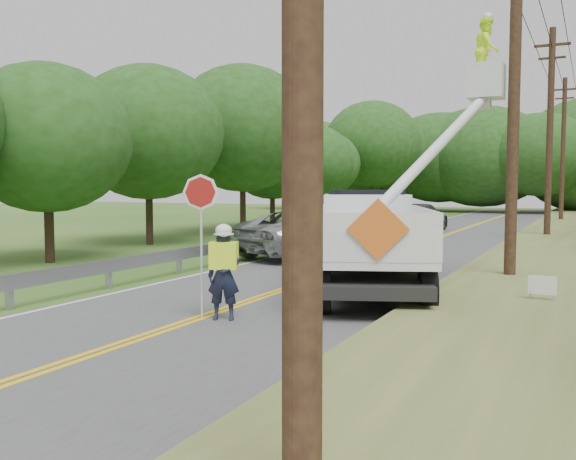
% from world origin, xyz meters
% --- Properties ---
extents(ground, '(140.00, 140.00, 0.00)m').
position_xyz_m(ground, '(0.00, 0.00, 0.00)').
color(ground, '#29551A').
rests_on(ground, ground).
extents(road, '(7.20, 96.00, 0.03)m').
position_xyz_m(road, '(0.00, 14.00, 0.01)').
color(road, '#454547').
rests_on(road, ground).
extents(guardrail, '(0.18, 48.00, 0.77)m').
position_xyz_m(guardrail, '(-4.02, 14.91, 0.55)').
color(guardrail, '#9FA1A8').
rests_on(guardrail, ground).
extents(utility_poles, '(1.60, 43.30, 10.00)m').
position_xyz_m(utility_poles, '(5.00, 17.02, 5.27)').
color(utility_poles, black).
rests_on(utility_poles, ground).
extents(treeline_left, '(9.44, 52.54, 9.98)m').
position_xyz_m(treeline_left, '(-10.66, 30.16, 5.31)').
color(treeline_left, '#332319').
rests_on(treeline_left, ground).
extents(treeline_horizon, '(56.14, 14.78, 11.16)m').
position_xyz_m(treeline_horizon, '(2.50, 56.24, 5.50)').
color(treeline_horizon, '#1F4011').
rests_on(treeline_horizon, ground).
extents(flagger, '(1.07, 0.66, 2.82)m').
position_xyz_m(flagger, '(0.51, 2.09, 1.03)').
color(flagger, '#191E33').
rests_on(flagger, road).
extents(bucket_truck, '(5.06, 7.50, 6.96)m').
position_xyz_m(bucket_truck, '(1.89, 7.41, 1.58)').
color(bucket_truck, black).
rests_on(bucket_truck, road).
extents(suv_silver, '(5.12, 6.94, 1.75)m').
position_xyz_m(suv_silver, '(-2.16, 12.81, 0.90)').
color(suv_silver, '#A5A7AD').
rests_on(suv_silver, road).
extents(suv_darkgrey, '(2.33, 5.52, 1.59)m').
position_xyz_m(suv_darkgrey, '(-1.91, 27.11, 0.82)').
color(suv_darkgrey, '#393D41').
rests_on(suv_darkgrey, road).
extents(stop_sign_permanent, '(0.49, 0.21, 2.44)m').
position_xyz_m(stop_sign_permanent, '(-4.96, 22.25, 1.61)').
color(stop_sign_permanent, '#9FA1A8').
rests_on(stop_sign_permanent, ground).
extents(yard_sign, '(0.54, 0.04, 0.79)m').
position_xyz_m(yard_sign, '(6.03, 5.45, 0.57)').
color(yard_sign, white).
rests_on(yard_sign, ground).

